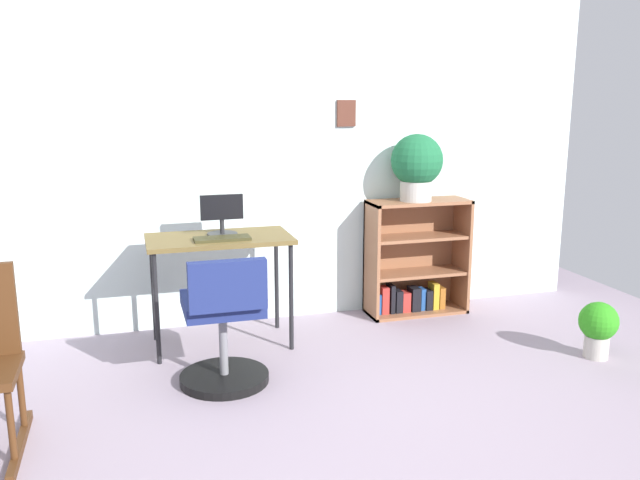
{
  "coord_description": "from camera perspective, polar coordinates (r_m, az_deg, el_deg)",
  "views": [
    {
      "loc": [
        -0.9,
        -2.54,
        1.65
      ],
      "look_at": [
        0.26,
        1.36,
        0.75
      ],
      "focal_mm": 36.97,
      "sensor_mm": 36.0,
      "label": 1
    }
  ],
  "objects": [
    {
      "name": "ground_plane",
      "position": [
        3.16,
        2.7,
        -19.01
      ],
      "size": [
        6.24,
        6.24,
        0.0
      ],
      "primitive_type": "plane",
      "color": "gray"
    },
    {
      "name": "wall_back",
      "position": [
        4.8,
        -5.63,
        7.23
      ],
      "size": [
        5.2,
        0.12,
        2.43
      ],
      "color": "silver",
      "rests_on": "ground_plane"
    },
    {
      "name": "desk",
      "position": [
        4.36,
        -8.7,
        -0.63
      ],
      "size": [
        0.93,
        0.51,
        0.74
      ],
      "color": "brown",
      "rests_on": "ground_plane"
    },
    {
      "name": "monitor",
      "position": [
        4.36,
        -8.49,
        2.08
      ],
      "size": [
        0.28,
        0.2,
        0.27
      ],
      "color": "#262628",
      "rests_on": "desk"
    },
    {
      "name": "keyboard",
      "position": [
        4.24,
        -8.47,
        0.13
      ],
      "size": [
        0.36,
        0.15,
        0.02
      ],
      "primitive_type": "cube",
      "color": "#37341B",
      "rests_on": "desk"
    },
    {
      "name": "office_chair",
      "position": [
        3.82,
        -8.3,
        -7.57
      ],
      "size": [
        0.52,
        0.55,
        0.79
      ],
      "color": "black",
      "rests_on": "ground_plane"
    },
    {
      "name": "bookshelf_low",
      "position": [
        5.11,
        8.13,
        -1.94
      ],
      "size": [
        0.77,
        0.3,
        0.88
      ],
      "color": "brown",
      "rests_on": "ground_plane"
    },
    {
      "name": "potted_plant_on_shelf",
      "position": [
        4.92,
        8.37,
        6.52
      ],
      "size": [
        0.38,
        0.38,
        0.49
      ],
      "color": "#B7B2A8",
      "rests_on": "bookshelf_low"
    },
    {
      "name": "potted_plant_floor",
      "position": [
        4.57,
        22.94,
        -6.87
      ],
      "size": [
        0.25,
        0.25,
        0.37
      ],
      "color": "#B7B2A8",
      "rests_on": "ground_plane"
    }
  ]
}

